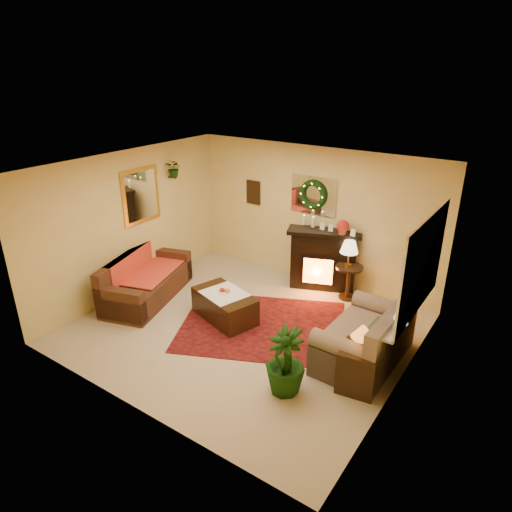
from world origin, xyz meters
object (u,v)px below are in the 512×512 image
Objects in this scene: fireplace at (323,260)px; sofa at (147,276)px; coffee_table at (225,307)px; side_table_round at (348,282)px; loveseat at (365,334)px; end_table_square at (359,371)px.

sofa is at bearing -159.55° from fireplace.
side_table_round is at bearing 69.91° from coffee_table.
sofa reaches higher than coffee_table.
sofa is 3.96m from loveseat.
side_table_round is at bearing 17.06° from sofa.
side_table_round is (0.58, -0.14, -0.23)m from fireplace.
end_table_square is at bearing -63.00° from side_table_round.
loveseat is (3.94, 0.44, -0.01)m from sofa.
end_table_square reaches higher than coffee_table.
sofa is 4.14m from end_table_square.
loveseat is 2.36m from coffee_table.
fireplace reaches higher than loveseat.
sofa is at bearing -155.31° from coffee_table.
fireplace is at bearing 84.79° from coffee_table.
side_table_round is at bearing -34.92° from fireplace.
sofa is 3.62m from side_table_round.
sofa is at bearing 177.26° from end_table_square.
coffee_table is (-1.39, -1.83, -0.11)m from side_table_round.
side_table_round is 2.51m from end_table_square.
side_table_round is at bearing 117.00° from end_table_square.
end_table_square is (1.14, -2.23, -0.05)m from side_table_round.
coffee_table is (1.60, 0.21, -0.22)m from sofa.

